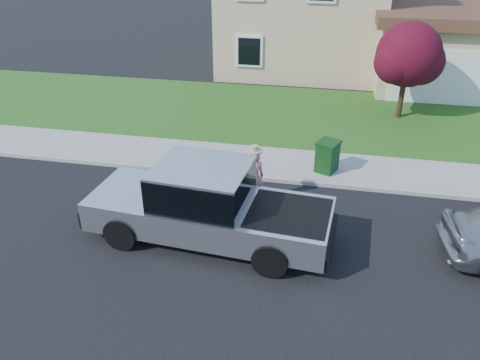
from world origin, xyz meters
name	(u,v)px	position (x,y,z in m)	size (l,w,h in m)	color
ground	(247,234)	(0.00, 0.00, 0.00)	(80.00, 80.00, 0.00)	black
curb	(296,181)	(1.00, 2.90, 0.06)	(40.00, 0.20, 0.12)	gray
sidewalk	(299,165)	(1.00, 4.00, 0.07)	(40.00, 2.00, 0.15)	gray
lawn	(309,116)	(1.00, 8.50, 0.05)	(40.00, 7.00, 0.10)	#204A15
house	(329,6)	(1.31, 16.38, 3.17)	(14.00, 11.30, 6.85)	tan
pickup_truck	(208,206)	(-0.91, -0.35, 0.93)	(6.22, 2.59, 2.00)	black
woman	(254,176)	(-0.09, 1.56, 0.83)	(0.69, 0.59, 1.76)	#E2877C
ornamental_tree	(409,58)	(4.58, 9.02, 2.48)	(2.71, 2.45, 3.72)	black
trash_bin	(327,156)	(1.86, 3.62, 0.65)	(0.83, 0.88, 0.99)	#0E3611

